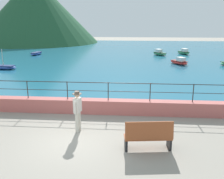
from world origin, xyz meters
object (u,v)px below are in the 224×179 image
object	(u,v)px
boat_2	(160,53)
boat_5	(179,62)
person_walking	(78,109)
boat_0	(36,53)
boat_4	(4,67)
boat_6	(184,52)
bench_far	(148,136)

from	to	relation	value
boat_2	boat_5	bearing A→B (deg)	-78.93
person_walking	boat_0	bearing A→B (deg)	114.58
person_walking	boat_0	distance (m)	24.98
person_walking	boat_4	xyz separation A→B (m)	(-9.69, 12.79, -0.72)
boat_0	boat_2	xyz separation A→B (m)	(16.08, 1.07, 0.07)
boat_0	boat_5	bearing A→B (deg)	-18.57
boat_2	boat_6	world-z (taller)	same
boat_2	boat_4	world-z (taller)	boat_4
bench_far	boat_4	distance (m)	18.92
boat_5	boat_6	world-z (taller)	same
person_walking	boat_5	distance (m)	18.28
boat_0	boat_2	distance (m)	16.12
person_walking	boat_0	size ratio (longest dim) A/B	0.73
boat_5	boat_0	bearing A→B (deg)	161.43
bench_far	boat_2	xyz separation A→B (m)	(2.86, 25.17, -0.23)
boat_0	boat_6	distance (m)	19.53
boat_2	boat_4	size ratio (longest dim) A/B	1.02
person_walking	boat_4	distance (m)	16.06
person_walking	boat_2	distance (m)	24.46
boat_4	person_walking	bearing A→B (deg)	-52.84
bench_far	boat_0	xyz separation A→B (m)	(-13.22, 24.09, -0.30)
bench_far	boat_0	size ratio (longest dim) A/B	0.73
person_walking	boat_0	world-z (taller)	person_walking
bench_far	boat_5	distance (m)	18.72
boat_2	boat_0	bearing A→B (deg)	-176.19
boat_4	boat_6	xyz separation A→B (m)	(18.70, 12.22, 0.07)
boat_5	bench_far	bearing A→B (deg)	-103.02
boat_0	boat_5	size ratio (longest dim) A/B	0.99
boat_4	boat_6	bearing A→B (deg)	33.16
boat_0	boat_4	size ratio (longest dim) A/B	1.01
boat_2	boat_4	distance (m)	18.91
boat_6	boat_5	bearing A→B (deg)	-103.48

